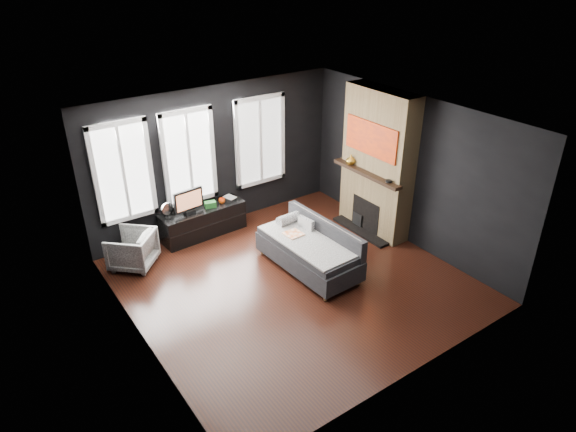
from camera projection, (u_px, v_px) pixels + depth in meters
floor at (294, 282)px, 8.36m from camera, size 5.00×5.00×0.00m
ceiling at (294, 121)px, 7.09m from camera, size 5.00×5.00×0.00m
wall_back at (216, 158)px, 9.53m from camera, size 5.00×0.02×2.70m
wall_left at (133, 259)px, 6.46m from camera, size 0.02×5.00×2.70m
wall_right at (410, 171)px, 8.99m from camera, size 0.02×5.00×2.70m
windows at (190, 108)px, 8.80m from camera, size 4.00×0.16×1.76m
fireplace at (378, 163)px, 9.32m from camera, size 0.70×1.62×2.70m
sofa at (308, 248)px, 8.52m from camera, size 1.02×1.92×0.81m
stripe_pillow at (306, 227)px, 8.77m from camera, size 0.12×0.34×0.33m
armchair at (132, 248)px, 8.62m from camera, size 0.93×0.94×0.70m
media_console at (203, 221)px, 9.60m from camera, size 1.63×0.58×0.55m
monitor at (188, 200)px, 9.18m from camera, size 0.60×0.19×0.52m
desk_fan at (167, 210)px, 9.04m from camera, size 0.27×0.27×0.32m
mug at (222, 200)px, 9.62m from camera, size 0.14×0.12×0.12m
book at (226, 194)px, 9.76m from camera, size 0.17×0.06×0.23m
storage_box at (210, 204)px, 9.48m from camera, size 0.23×0.17×0.11m
mantel_vase at (351, 160)px, 9.54m from camera, size 0.21×0.22×0.18m
mantel_clock at (389, 181)px, 8.85m from camera, size 0.14×0.14×0.04m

